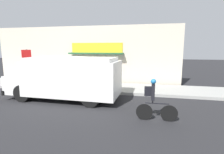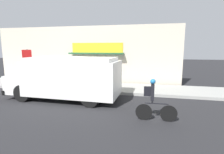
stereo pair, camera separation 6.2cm
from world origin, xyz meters
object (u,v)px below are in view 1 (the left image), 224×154
Objects in this scene: trash_bin at (89,79)px; stop_sign_post at (27,61)px; cyclist at (154,101)px; school_bus at (68,77)px.

stop_sign_post is at bearing -166.68° from trash_bin.
stop_sign_post is at bearing 152.92° from cyclist.
trash_bin is at bearing 129.44° from cyclist.
stop_sign_post is (-3.93, 1.98, 0.65)m from school_bus.
trash_bin is at bearing 13.32° from stop_sign_post.
school_bus is 3.72× the size of cyclist.
cyclist is 9.31m from stop_sign_post.
school_bus is 3.01m from trash_bin.
school_bus is 4.87m from cyclist.
cyclist is 6.50m from trash_bin.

